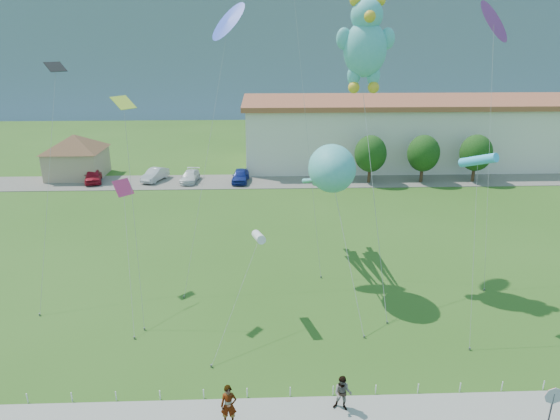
% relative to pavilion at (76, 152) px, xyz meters
% --- Properties ---
extents(ground, '(160.00, 160.00, 0.00)m').
position_rel_pavilion_xyz_m(ground, '(24.00, -38.00, -3.02)').
color(ground, '#2C5517').
rests_on(ground, ground).
extents(sidewalk, '(80.00, 2.50, 0.10)m').
position_rel_pavilion_xyz_m(sidewalk, '(24.00, -40.75, -2.97)').
color(sidewalk, gray).
rests_on(sidewalk, ground).
extents(parking_strip, '(70.00, 6.00, 0.06)m').
position_rel_pavilion_xyz_m(parking_strip, '(24.00, -3.00, -2.99)').
color(parking_strip, '#59544C').
rests_on(parking_strip, ground).
extents(hill_ridge, '(160.00, 50.00, 25.00)m').
position_rel_pavilion_xyz_m(hill_ridge, '(24.00, 82.00, 9.48)').
color(hill_ridge, slate).
rests_on(hill_ridge, ground).
extents(pavilion, '(9.20, 9.20, 5.00)m').
position_rel_pavilion_xyz_m(pavilion, '(0.00, 0.00, 0.00)').
color(pavilion, tan).
rests_on(pavilion, ground).
extents(warehouse, '(61.00, 15.00, 8.20)m').
position_rel_pavilion_xyz_m(warehouse, '(50.00, 6.00, 1.10)').
color(warehouse, beige).
rests_on(warehouse, ground).
extents(stop_sign, '(0.80, 0.07, 2.50)m').
position_rel_pavilion_xyz_m(stop_sign, '(33.50, -42.21, -1.15)').
color(stop_sign, slate).
rests_on(stop_sign, ground).
extents(rope_fence, '(26.05, 0.05, 0.50)m').
position_rel_pavilion_xyz_m(rope_fence, '(24.00, -39.30, -2.77)').
color(rope_fence, white).
rests_on(rope_fence, ground).
extents(tree_near, '(3.60, 3.60, 5.47)m').
position_rel_pavilion_xyz_m(tree_near, '(34.00, -4.00, 0.36)').
color(tree_near, '#3F2B19').
rests_on(tree_near, ground).
extents(tree_mid, '(3.60, 3.60, 5.47)m').
position_rel_pavilion_xyz_m(tree_mid, '(40.00, -4.00, 0.36)').
color(tree_mid, '#3F2B19').
rests_on(tree_mid, ground).
extents(tree_far, '(3.60, 3.60, 5.47)m').
position_rel_pavilion_xyz_m(tree_far, '(46.00, -4.00, 0.36)').
color(tree_far, '#3F2B19').
rests_on(tree_far, ground).
extents(pedestrian_left, '(0.69, 0.45, 1.90)m').
position_rel_pavilion_xyz_m(pedestrian_left, '(20.28, -41.04, -1.98)').
color(pedestrian_left, gray).
rests_on(pedestrian_left, sidewalk).
extents(pedestrian_right, '(0.97, 0.85, 1.68)m').
position_rel_pavilion_xyz_m(pedestrian_right, '(25.26, -40.35, -2.08)').
color(pedestrian_right, gray).
rests_on(pedestrian_right, sidewalk).
extents(parked_car_red, '(2.84, 4.71, 1.50)m').
position_rel_pavilion_xyz_m(parked_car_red, '(2.56, -2.60, -2.21)').
color(parked_car_red, '#AA1426').
rests_on(parked_car_red, parking_strip).
extents(parked_car_silver, '(2.79, 4.48, 1.39)m').
position_rel_pavilion_xyz_m(parked_car_silver, '(9.49, -2.28, -2.27)').
color(parked_car_silver, '#ACADB3').
rests_on(parked_car_silver, parking_strip).
extents(parked_car_white, '(2.08, 4.35, 1.22)m').
position_rel_pavilion_xyz_m(parked_car_white, '(13.59, -2.89, -2.35)').
color(parked_car_white, white).
rests_on(parked_car_white, parking_strip).
extents(parked_car_blue, '(2.04, 4.40, 1.46)m').
position_rel_pavilion_xyz_m(parked_car_blue, '(19.36, -3.24, -2.23)').
color(parked_car_blue, navy).
rests_on(parked_car_blue, parking_strip).
extents(octopus_kite, '(2.93, 12.90, 9.62)m').
position_rel_pavilion_xyz_m(octopus_kite, '(26.13, -27.45, 4.41)').
color(octopus_kite, '#44A9A8').
rests_on(octopus_kite, ground).
extents(teddy_bear_kite, '(3.67, 8.71, 18.26)m').
position_rel_pavilion_xyz_m(teddy_bear_kite, '(28.35, -25.85, 12.47)').
color(teddy_bear_kite, '#44A9A8').
rests_on(teddy_bear_kite, ground).
extents(small_kite_yellow, '(1.61, 4.53, 12.74)m').
position_rel_pavilion_xyz_m(small_kite_yellow, '(14.20, -30.09, 7.86)').
color(small_kite_yellow, '#AECB2F').
rests_on(small_kite_yellow, ground).
extents(small_kite_purple, '(2.14, 7.19, 17.43)m').
position_rel_pavilion_xyz_m(small_kite_purple, '(37.51, -23.31, 13.33)').
color(small_kite_purple, purple).
rests_on(small_kite_purple, ground).
extents(small_kite_blue, '(3.94, 7.24, 17.43)m').
position_rel_pavilion_xyz_m(small_kite_blue, '(19.65, -23.51, 13.33)').
color(small_kite_blue, blue).
rests_on(small_kite_blue, ground).
extents(small_kite_black, '(1.29, 7.71, 14.41)m').
position_rel_pavilion_xyz_m(small_kite_black, '(8.64, -25.58, 9.15)').
color(small_kite_black, black).
rests_on(small_kite_black, ground).
extents(small_kite_cyan, '(0.95, 4.64, 9.98)m').
position_rel_pavilion_xyz_m(small_kite_cyan, '(33.42, -32.64, 6.44)').
color(small_kite_cyan, '#37B8F7').
rests_on(small_kite_cyan, ground).
extents(small_kite_pink, '(2.10, 6.54, 7.44)m').
position_rel_pavilion_xyz_m(small_kite_pink, '(13.38, -29.08, 3.30)').
color(small_kite_pink, '#E43269').
rests_on(small_kite_pink, ground).
extents(small_kite_white, '(2.75, 6.27, 5.44)m').
position_rel_pavilion_xyz_m(small_kite_white, '(21.56, -31.96, 1.94)').
color(small_kite_white, white).
rests_on(small_kite_white, ground).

